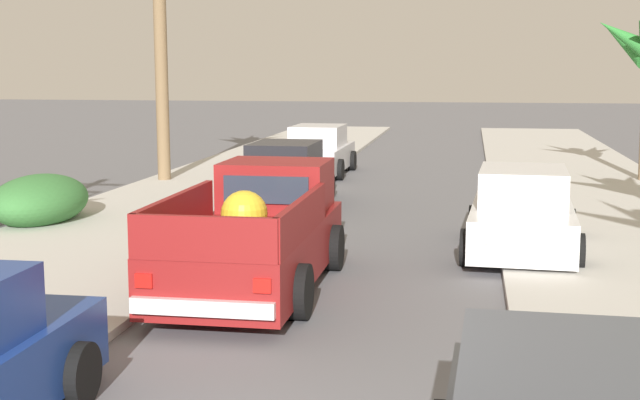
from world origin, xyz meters
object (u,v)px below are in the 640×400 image
Objects in this scene: pickup_truck at (257,237)px; car_left_far at (522,214)px; car_left_mid at (318,152)px; car_right_mid at (284,176)px; hedge_bush at (40,200)px.

car_left_far is at bearing 38.39° from pickup_truck.
car_left_mid and car_right_mid have the same top height.
car_right_mid is at bearing 39.06° from hedge_bush.
hedge_bush is (-5.80, 4.32, -0.23)m from pickup_truck.
pickup_truck is 5.26m from car_left_far.
pickup_truck is 7.24m from hedge_bush.
hedge_bush is (-4.52, -3.67, -0.16)m from car_right_mid.
car_right_mid is 0.98× the size of car_left_far.
car_left_far is (5.67, -11.04, 0.00)m from car_left_mid.
car_right_mid is (-1.28, 7.99, -0.07)m from pickup_truck.
pickup_truck reaches higher than car_left_mid.
car_left_mid is 12.41m from car_left_far.
pickup_truck is at bearing -80.90° from car_right_mid.
car_right_mid is 7.18m from car_left_far.
car_right_mid is at bearing 138.86° from car_left_far.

